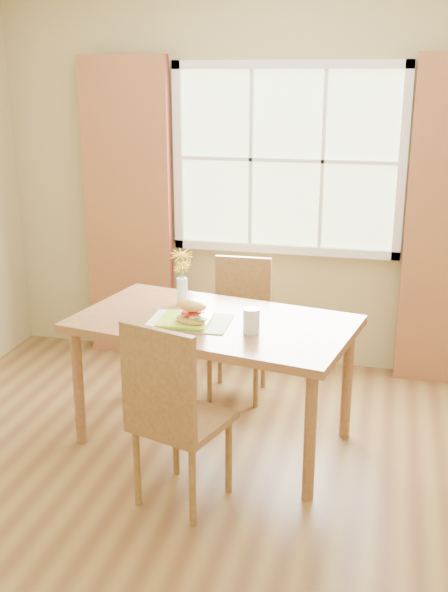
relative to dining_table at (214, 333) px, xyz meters
name	(u,v)px	position (x,y,z in m)	size (l,w,h in m)	color
room	(223,241)	(0.20, -0.60, 0.68)	(4.24, 3.84, 2.74)	brown
window	(287,160)	(0.20, 1.27, 0.83)	(1.62, 0.06, 1.32)	beige
curtain_left	(128,212)	(-0.95, 1.18, 0.43)	(0.65, 0.08, 2.20)	maroon
dining_table	(214,333)	(0.00, 0.00, 0.00)	(1.67, 1.14, 0.75)	#8F5D37
chair_near	(172,409)	(-0.03, -0.70, -0.14)	(0.51, 0.51, 0.98)	brown
chair_far	(240,321)	(0.00, 0.70, -0.17)	(0.39, 0.39, 0.91)	brown
placemat	(189,322)	(-0.12, -0.07, 0.08)	(0.45, 0.33, 0.01)	beige
plate	(185,322)	(-0.14, -0.10, 0.09)	(0.28, 0.28, 0.01)	#9FCD33
croissant_sandwich	(192,312)	(-0.09, -0.14, 0.16)	(0.22, 0.19, 0.14)	gold
water_glass	(251,321)	(0.24, -0.15, 0.14)	(0.09, 0.09, 0.13)	silver
flower_vase	(182,272)	(-0.25, 0.23, 0.28)	(0.13, 0.13, 0.33)	silver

